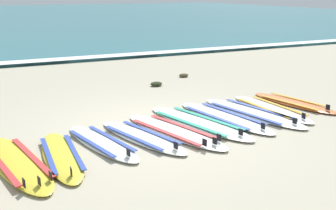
{
  "coord_description": "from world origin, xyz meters",
  "views": [
    {
      "loc": [
        -2.64,
        -6.14,
        2.36
      ],
      "look_at": [
        0.48,
        0.55,
        0.25
      ],
      "focal_mm": 42.7,
      "sensor_mm": 36.0,
      "label": 1
    }
  ],
  "objects": [
    {
      "name": "surfboard_3",
      "position": [
        -0.41,
        -0.32,
        0.04
      ],
      "size": [
        1.13,
        2.18,
        0.18
      ],
      "color": "silver",
      "rests_on": "ground"
    },
    {
      "name": "wave_foam_strip",
      "position": [
        0.0,
        7.79,
        0.06
      ],
      "size": [
        80.0,
        0.71,
        0.11
      ],
      "primitive_type": "cube",
      "color": "white",
      "rests_on": "ground"
    },
    {
      "name": "seaweed_clump_mid_sand",
      "position": [
        1.33,
        3.1,
        0.05
      ],
      "size": [
        0.31,
        0.25,
        0.11
      ],
      "primitive_type": "ellipsoid",
      "color": "#2D381E",
      "rests_on": "ground"
    },
    {
      "name": "surfboard_0",
      "position": [
        -2.38,
        -0.54,
        0.04
      ],
      "size": [
        1.07,
        2.48,
        0.18
      ],
      "color": "yellow",
      "rests_on": "ground"
    },
    {
      "name": "surfboard_4",
      "position": [
        0.2,
        -0.3,
        0.04
      ],
      "size": [
        1.27,
        2.48,
        0.18
      ],
      "color": "white",
      "rests_on": "ground"
    },
    {
      "name": "surfboard_8",
      "position": [
        2.61,
        0.1,
        0.04
      ],
      "size": [
        0.66,
        2.29,
        0.18
      ],
      "color": "white",
      "rests_on": "ground"
    },
    {
      "name": "surfboard_7",
      "position": [
        2.07,
        0.03,
        0.04
      ],
      "size": [
        1.17,
        2.63,
        0.18
      ],
      "color": "white",
      "rests_on": "ground"
    },
    {
      "name": "surfboard_9",
      "position": [
        3.33,
        0.24,
        0.04
      ],
      "size": [
        0.93,
        2.15,
        0.18
      ],
      "color": "orange",
      "rests_on": "ground"
    },
    {
      "name": "surfboard_1",
      "position": [
        -1.76,
        -0.56,
        0.04
      ],
      "size": [
        0.57,
        2.08,
        0.18
      ],
      "color": "yellow",
      "rests_on": "ground"
    },
    {
      "name": "surfboard_2",
      "position": [
        -1.09,
        -0.3,
        0.04
      ],
      "size": [
        0.97,
        2.09,
        0.18
      ],
      "color": "white",
      "rests_on": "ground"
    },
    {
      "name": "surfboard_6",
      "position": [
        1.41,
        0.01,
        0.04
      ],
      "size": [
        1.08,
        2.54,
        0.18
      ],
      "color": "white",
      "rests_on": "ground"
    },
    {
      "name": "sea",
      "position": [
        0.0,
        37.44,
        0.05
      ],
      "size": [
        80.0,
        60.0,
        0.1
      ],
      "primitive_type": "cube",
      "color": "teal",
      "rests_on": "ground"
    },
    {
      "name": "surfboard_5",
      "position": [
        0.8,
        -0.06,
        0.04
      ],
      "size": [
        1.3,
        2.65,
        0.18
      ],
      "color": "white",
      "rests_on": "ground"
    },
    {
      "name": "ground_plane",
      "position": [
        0.0,
        0.0,
        0.0
      ],
      "size": [
        80.0,
        80.0,
        0.0
      ],
      "primitive_type": "plane",
      "color": "#B7AD93"
    },
    {
      "name": "seaweed_clump_near_shoreline",
      "position": [
        2.49,
        3.8,
        0.05
      ],
      "size": [
        0.28,
        0.22,
        0.1
      ],
      "primitive_type": "ellipsoid",
      "color": "#4C4228",
      "rests_on": "ground"
    }
  ]
}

